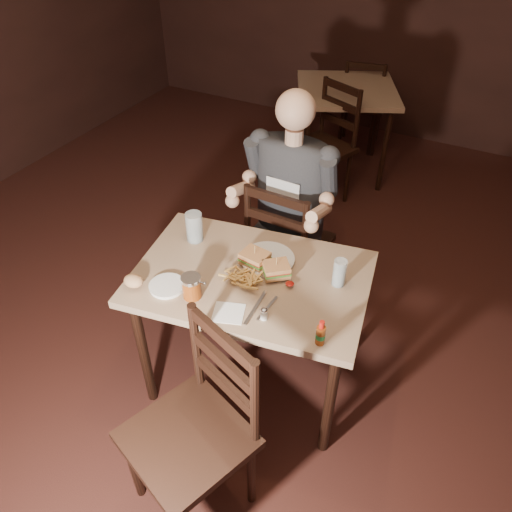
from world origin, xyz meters
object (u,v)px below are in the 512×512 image
at_px(side_plate, 167,287).
at_px(glass_right, 339,273).
at_px(chair_far, 289,244).
at_px(hot_sauce, 321,333).
at_px(bg_table, 346,98).
at_px(bg_chair_far, 363,103).
at_px(diner, 289,178).
at_px(main_table, 251,290).
at_px(dinner_plate, 268,260).
at_px(glass_left, 194,227).
at_px(syrup_dispenser, 192,287).
at_px(bg_chair_near, 319,149).
at_px(chair_near, 187,439).

bearing_deg(side_plate, glass_right, 29.31).
bearing_deg(chair_far, hot_sauce, 122.28).
distance_m(bg_table, hot_sauce, 2.77).
height_order(chair_far, bg_chair_far, chair_far).
height_order(glass_right, side_plate, glass_right).
height_order(diner, side_plate, diner).
bearing_deg(main_table, dinner_plate, 79.93).
distance_m(glass_left, hot_sauce, 0.88).
height_order(bg_chair_far, side_plate, bg_chair_far).
bearing_deg(dinner_plate, hot_sauce, -40.98).
xyz_separation_m(chair_far, syrup_dispenser, (-0.08, -0.89, 0.36)).
xyz_separation_m(bg_chair_near, hot_sauce, (0.82, -2.09, 0.36)).
bearing_deg(bg_chair_far, bg_chair_near, 79.45).
xyz_separation_m(bg_chair_far, dinner_plate, (0.40, -2.84, 0.34)).
relative_size(bg_chair_near, diner, 1.01).
xyz_separation_m(bg_table, bg_chair_far, (0.00, 0.55, -0.25)).
xyz_separation_m(bg_table, syrup_dispenser, (0.22, -2.65, 0.15)).
distance_m(chair_far, bg_chair_far, 2.33).
height_order(chair_far, hot_sauce, chair_far).
xyz_separation_m(dinner_plate, syrup_dispenser, (-0.19, -0.37, 0.05)).
xyz_separation_m(main_table, diner, (-0.09, 0.60, 0.27)).
bearing_deg(bg_chair_near, diner, -54.18).
bearing_deg(chair_far, syrup_dispenser, 86.75).
xyz_separation_m(bg_chair_near, syrup_dispenser, (0.22, -2.10, 0.36)).
height_order(bg_table, dinner_plate, dinner_plate).
height_order(main_table, glass_left, glass_left).
bearing_deg(bg_chair_near, main_table, -55.63).
distance_m(chair_near, bg_chair_far, 3.69).
relative_size(chair_near, diner, 1.04).
bearing_deg(diner, bg_chair_near, 104.67).
xyz_separation_m(glass_left, side_plate, (0.08, -0.36, -0.07)).
distance_m(bg_chair_near, side_plate, 2.13).
relative_size(bg_table, side_plate, 6.70).
bearing_deg(dinner_plate, glass_right, 0.77).
bearing_deg(hot_sauce, chair_near, -126.95).
bearing_deg(hot_sauce, dinner_plate, 139.02).
distance_m(bg_table, syrup_dispenser, 2.67).
xyz_separation_m(bg_table, diner, (0.29, -1.81, 0.27)).
bearing_deg(syrup_dispenser, bg_chair_far, 84.61).
xyz_separation_m(glass_right, side_plate, (-0.68, -0.38, -0.06)).
height_order(bg_chair_far, hot_sauce, hot_sauce).
xyz_separation_m(chair_near, dinner_plate, (-0.06, 0.83, 0.29)).
bearing_deg(glass_left, dinner_plate, 2.10).
bearing_deg(hot_sauce, glass_right, 98.90).
distance_m(bg_chair_near, hot_sauce, 2.28).
xyz_separation_m(chair_far, glass_left, (-0.29, -0.54, 0.38)).
relative_size(bg_table, chair_near, 1.10).
xyz_separation_m(glass_right, syrup_dispenser, (-0.54, -0.37, -0.01)).
bearing_deg(side_plate, main_table, 39.82).
distance_m(bg_table, chair_near, 3.15).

